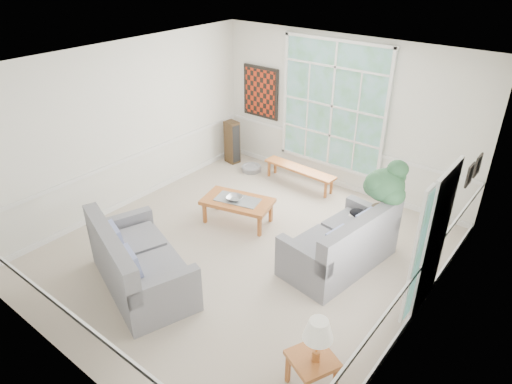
{
  "coord_description": "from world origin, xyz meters",
  "views": [
    {
      "loc": [
        3.91,
        -4.62,
        4.44
      ],
      "look_at": [
        0.1,
        0.2,
        1.05
      ],
      "focal_mm": 32.0,
      "sensor_mm": 36.0,
      "label": 1
    }
  ],
  "objects_px": {
    "loveseat_right": "(340,237)",
    "coffee_table": "(238,211)",
    "side_table": "(311,373)",
    "end_table": "(376,233)",
    "loveseat_front": "(141,256)"
  },
  "relations": [
    {
      "from": "loveseat_right",
      "to": "coffee_table",
      "type": "height_order",
      "value": "loveseat_right"
    },
    {
      "from": "coffee_table",
      "to": "side_table",
      "type": "height_order",
      "value": "side_table"
    },
    {
      "from": "side_table",
      "to": "end_table",
      "type": "bearing_deg",
      "value": 102.24
    },
    {
      "from": "side_table",
      "to": "loveseat_front",
      "type": "bearing_deg",
      "value": -179.87
    },
    {
      "from": "loveseat_front",
      "to": "end_table",
      "type": "height_order",
      "value": "loveseat_front"
    },
    {
      "from": "end_table",
      "to": "coffee_table",
      "type": "bearing_deg",
      "value": -159.04
    },
    {
      "from": "loveseat_front",
      "to": "side_table",
      "type": "height_order",
      "value": "loveseat_front"
    },
    {
      "from": "loveseat_right",
      "to": "loveseat_front",
      "type": "xyz_separation_m",
      "value": [
        -1.97,
        -2.2,
        0.02
      ]
    },
    {
      "from": "loveseat_right",
      "to": "end_table",
      "type": "relative_size",
      "value": 3.77
    },
    {
      "from": "loveseat_right",
      "to": "loveseat_front",
      "type": "bearing_deg",
      "value": -123.26
    },
    {
      "from": "coffee_table",
      "to": "end_table",
      "type": "bearing_deg",
      "value": 6.3
    },
    {
      "from": "loveseat_right",
      "to": "coffee_table",
      "type": "xyz_separation_m",
      "value": [
        -2.0,
        -0.05,
        -0.27
      ]
    },
    {
      "from": "loveseat_front",
      "to": "coffee_table",
      "type": "height_order",
      "value": "loveseat_front"
    },
    {
      "from": "end_table",
      "to": "side_table",
      "type": "bearing_deg",
      "value": -77.76
    },
    {
      "from": "loveseat_right",
      "to": "side_table",
      "type": "relative_size",
      "value": 3.81
    }
  ]
}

